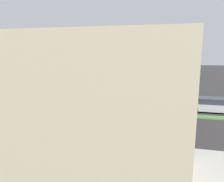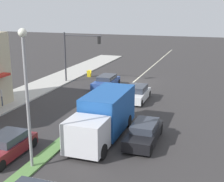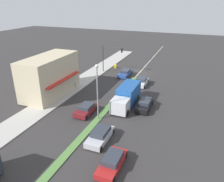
# 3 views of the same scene
# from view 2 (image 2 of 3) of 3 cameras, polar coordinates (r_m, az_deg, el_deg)

# --- Properties ---
(ground_plane) EXTENTS (160.00, 160.00, 0.00)m
(ground_plane) POSITION_cam_2_polar(r_m,az_deg,el_deg) (20.59, -9.22, -9.33)
(ground_plane) COLOR #333030
(lane_marking_center) EXTENTS (0.16, 60.00, 0.01)m
(lane_marking_center) POSITION_cam_2_polar(r_m,az_deg,el_deg) (36.61, 4.03, 1.70)
(lane_marking_center) COLOR beige
(lane_marking_center) RESTS_ON ground
(traffic_signal_main) EXTENTS (4.59, 0.34, 5.60)m
(traffic_signal_main) POSITION_cam_2_polar(r_m,az_deg,el_deg) (35.67, -6.55, 7.65)
(traffic_signal_main) COLOR #333338
(traffic_signal_main) RESTS_ON sidewalk_right
(street_lamp) EXTENTS (0.44, 0.44, 7.37)m
(street_lamp) POSITION_cam_2_polar(r_m,az_deg,el_deg) (16.33, -15.44, 1.56)
(street_lamp) COLOR gray
(street_lamp) RESTS_ON median_strip
(pedestrian) EXTENTS (0.34, 0.34, 1.69)m
(pedestrian) POSITION_cam_2_polar(r_m,az_deg,el_deg) (28.59, -19.70, -0.90)
(pedestrian) COLOR #282D42
(pedestrian) RESTS_ON sidewalk_right
(warning_aframe_sign) EXTENTS (0.45, 0.53, 0.84)m
(warning_aframe_sign) POSITION_cam_2_polar(r_m,az_deg,el_deg) (39.15, -4.22, 3.20)
(warning_aframe_sign) COLOR yellow
(warning_aframe_sign) RESTS_ON ground
(delivery_truck) EXTENTS (2.44, 7.50, 2.87)m
(delivery_truck) POSITION_cam_2_polar(r_m,az_deg,el_deg) (20.86, -1.48, -4.47)
(delivery_truck) COLOR silver
(delivery_truck) RESTS_ON ground
(sedan_maroon) EXTENTS (1.88, 3.92, 1.31)m
(sedan_maroon) POSITION_cam_2_polar(r_m,az_deg,el_deg) (19.47, -18.79, -9.43)
(sedan_maroon) COLOR maroon
(sedan_maroon) RESTS_ON ground
(coupe_blue) EXTENTS (1.85, 4.51, 1.29)m
(coupe_blue) POSITION_cam_2_polar(r_m,az_deg,el_deg) (33.88, -1.07, 1.72)
(coupe_blue) COLOR #284793
(coupe_blue) RESTS_ON ground
(suv_black) EXTENTS (1.73, 4.39, 1.32)m
(suv_black) POSITION_cam_2_polar(r_m,az_deg,el_deg) (20.27, 5.89, -7.63)
(suv_black) COLOR black
(suv_black) RESTS_ON ground
(van_white) EXTENTS (1.89, 4.11, 1.40)m
(van_white) POSITION_cam_2_polar(r_m,az_deg,el_deg) (29.06, 4.52, -0.49)
(van_white) COLOR silver
(van_white) RESTS_ON ground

